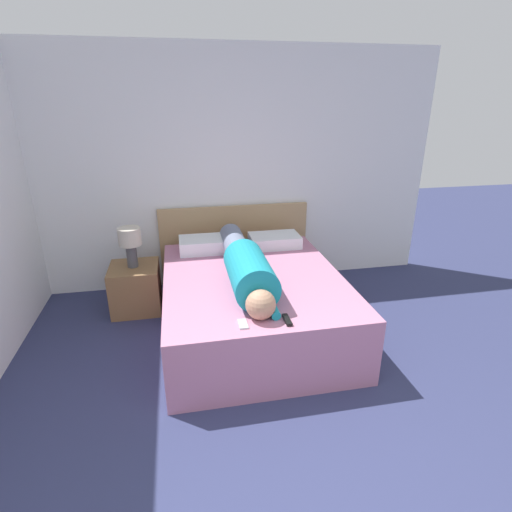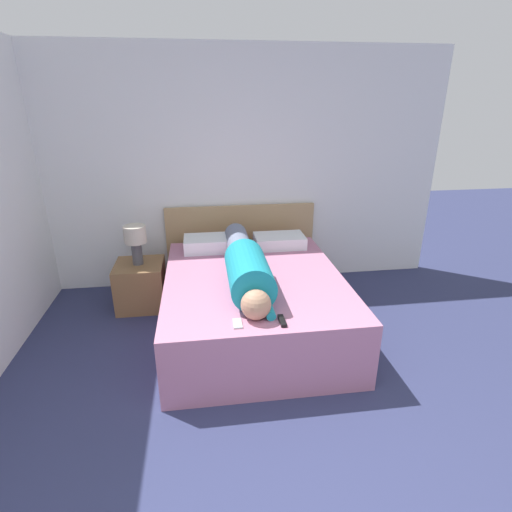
# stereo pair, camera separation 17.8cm
# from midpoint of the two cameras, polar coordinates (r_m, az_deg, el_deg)

# --- Properties ---
(wall_back) EXTENTS (5.02, 0.06, 2.60)m
(wall_back) POSITION_cam_midpoint_polar(r_m,az_deg,el_deg) (4.53, -6.95, 11.76)
(wall_back) COLOR white
(wall_back) RESTS_ON ground_plane
(bed) EXTENTS (1.59, 1.95, 0.57)m
(bed) POSITION_cam_midpoint_polar(r_m,az_deg,el_deg) (3.74, -1.81, -6.81)
(bed) COLOR #B2708E
(bed) RESTS_ON ground_plane
(headboard) EXTENTS (1.71, 0.04, 0.93)m
(headboard) POSITION_cam_midpoint_polar(r_m,az_deg,el_deg) (4.69, -4.12, 1.65)
(headboard) COLOR tan
(headboard) RESTS_ON ground_plane
(nightstand) EXTENTS (0.49, 0.49, 0.48)m
(nightstand) POSITION_cam_midpoint_polar(r_m,az_deg,el_deg) (4.34, -17.92, -4.36)
(nightstand) COLOR brown
(nightstand) RESTS_ON ground_plane
(table_lamp) EXTENTS (0.22, 0.22, 0.41)m
(table_lamp) POSITION_cam_midpoint_polar(r_m,az_deg,el_deg) (4.15, -18.73, 2.04)
(table_lamp) COLOR #4C4C51
(table_lamp) RESTS_ON nightstand
(person_lying) EXTENTS (0.35, 1.72, 0.35)m
(person_lying) POSITION_cam_midpoint_polar(r_m,az_deg,el_deg) (3.45, -2.96, -1.42)
(person_lying) COLOR tan
(person_lying) RESTS_ON bed
(pillow_near_headboard) EXTENTS (0.56, 0.34, 0.14)m
(pillow_near_headboard) POSITION_cam_midpoint_polar(r_m,az_deg,el_deg) (4.22, -8.29, 1.64)
(pillow_near_headboard) COLOR white
(pillow_near_headboard) RESTS_ON bed
(pillow_second) EXTENTS (0.53, 0.34, 0.13)m
(pillow_second) POSITION_cam_midpoint_polar(r_m,az_deg,el_deg) (4.32, 1.48, 2.22)
(pillow_second) COLOR white
(pillow_second) RESTS_ON bed
(tv_remote) EXTENTS (0.04, 0.15, 0.02)m
(tv_remote) POSITION_cam_midpoint_polar(r_m,az_deg,el_deg) (2.91, 2.70, -9.14)
(tv_remote) COLOR black
(tv_remote) RESTS_ON bed
(cell_phone) EXTENTS (0.06, 0.13, 0.01)m
(cell_phone) POSITION_cam_midpoint_polar(r_m,az_deg,el_deg) (2.88, -3.68, -9.69)
(cell_phone) COLOR #B2B7BC
(cell_phone) RESTS_ON bed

